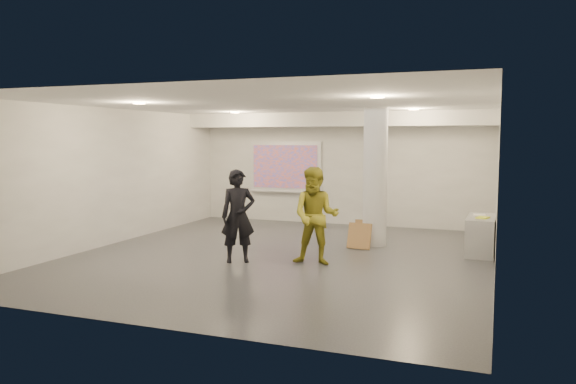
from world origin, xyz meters
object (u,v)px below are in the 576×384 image
at_px(projection_screen, 285,167).
at_px(column, 375,177).
at_px(woman, 238,216).
at_px(credenza, 481,235).
at_px(man, 316,216).

bearing_deg(projection_screen, column, -40.56).
distance_m(projection_screen, woman, 5.36).
bearing_deg(projection_screen, credenza, -27.92).
height_order(column, projection_screen, column).
bearing_deg(man, credenza, 29.23).
distance_m(woman, man, 1.47).
bearing_deg(man, column, 67.39).
xyz_separation_m(woman, man, (1.44, 0.32, 0.03)).
distance_m(column, man, 2.41).
bearing_deg(woman, credenza, -1.78).
xyz_separation_m(credenza, woman, (-4.29, -2.40, 0.50)).
bearing_deg(woman, column, 20.11).
bearing_deg(column, man, -105.63).
height_order(projection_screen, man, projection_screen).
bearing_deg(column, credenza, -4.27).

